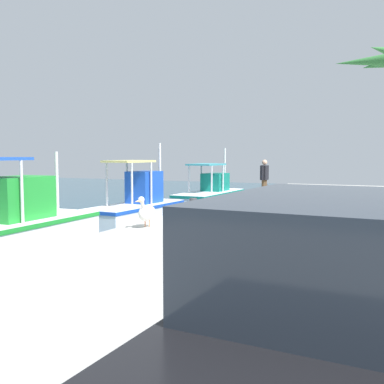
# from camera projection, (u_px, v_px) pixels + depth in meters

# --- Properties ---
(quay_pier) EXTENTS (36.00, 10.00, 0.80)m
(quay_pier) POSITION_uv_depth(u_px,v_px,m) (329.00, 247.00, 10.79)
(quay_pier) COLOR #9E9E99
(quay_pier) RESTS_ON ground
(fishing_boat_third) EXTENTS (4.92, 1.91, 3.18)m
(fishing_boat_third) POSITION_uv_depth(u_px,v_px,m) (138.00, 206.00, 17.48)
(fishing_boat_third) COLOR white
(fishing_boat_third) RESTS_ON ground
(fishing_boat_fourth) EXTENTS (5.35, 1.93, 3.06)m
(fishing_boat_fourth) POSITION_uv_depth(u_px,v_px,m) (211.00, 195.00, 22.63)
(fishing_boat_fourth) COLOR white
(fishing_boat_fourth) RESTS_ON ground
(pelican) EXTENTS (0.96, 0.41, 0.82)m
(pelican) POSITION_uv_depth(u_px,v_px,m) (146.00, 212.00, 11.32)
(pelican) COLOR tan
(pelican) RESTS_ON quay_pier
(fisherman_standing) EXTENTS (0.65, 0.27, 1.67)m
(fisherman_standing) POSITION_uv_depth(u_px,v_px,m) (264.00, 177.00, 18.76)
(fisherman_standing) COLOR #4C3823
(fisherman_standing) RESTS_ON quay_pier
(parked_car) EXTENTS (4.16, 2.00, 1.57)m
(parked_car) POSITION_uv_depth(u_px,v_px,m) (337.00, 322.00, 2.99)
(parked_car) COLOR black
(parked_car) RESTS_ON quay_pier
(mooring_bollard_third) EXTENTS (0.25, 0.25, 0.46)m
(mooring_bollard_third) POSITION_uv_depth(u_px,v_px,m) (193.00, 205.00, 14.36)
(mooring_bollard_third) COLOR #333338
(mooring_bollard_third) RESTS_ON quay_pier
(mooring_bollard_fourth) EXTENTS (0.21, 0.21, 0.39)m
(mooring_bollard_fourth) POSITION_uv_depth(u_px,v_px,m) (266.00, 188.00, 22.35)
(mooring_bollard_fourth) COLOR #333338
(mooring_bollard_fourth) RESTS_ON quay_pier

